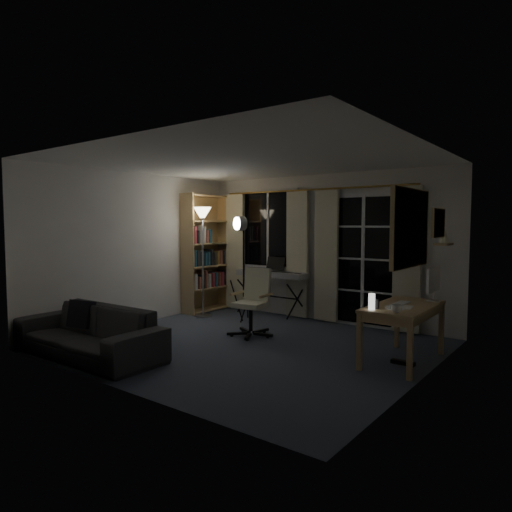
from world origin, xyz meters
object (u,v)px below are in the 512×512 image
at_px(keyboard_piano, 272,275).
at_px(monitor, 433,281).
at_px(studio_light, 241,236).
at_px(mug, 397,308).
at_px(torchiere_lamp, 203,229).
at_px(office_chair, 255,296).
at_px(desk, 403,312).
at_px(bookshelf, 204,256).
at_px(sofa, 88,324).

relative_size(keyboard_piano, monitor, 2.77).
bearing_deg(studio_light, keyboard_piano, 91.55).
bearing_deg(monitor, mug, -96.15).
bearing_deg(torchiere_lamp, monitor, -0.58).
relative_size(office_chair, desk, 0.77).
distance_m(bookshelf, studio_light, 1.21).
distance_m(office_chair, mug, 2.33).
bearing_deg(desk, sofa, -146.50).
relative_size(keyboard_piano, studio_light, 0.76).
bearing_deg(monitor, office_chair, -170.06).
bearing_deg(torchiere_lamp, mug, -14.86).
relative_size(bookshelf, monitor, 4.46).
distance_m(torchiere_lamp, keyboard_piano, 1.42).
xyz_separation_m(torchiere_lamp, monitor, (3.82, -0.04, -0.59)).
xyz_separation_m(torchiere_lamp, desk, (3.63, -0.49, -0.93)).
bearing_deg(mug, office_chair, 167.00).
relative_size(monitor, sofa, 0.23).
distance_m(bookshelf, desk, 4.13).
xyz_separation_m(keyboard_piano, monitor, (2.87, -0.73, 0.19)).
height_order(bookshelf, monitor, bookshelf).
bearing_deg(bookshelf, monitor, -5.88).
relative_size(bookshelf, sofa, 1.05).
height_order(mug, sofa, sofa).
relative_size(desk, monitor, 2.60).
height_order(office_chair, desk, office_chair).
xyz_separation_m(torchiere_lamp, sofa, (0.55, -2.55, -1.11)).
bearing_deg(mug, keyboard_piano, 148.70).
xyz_separation_m(bookshelf, torchiere_lamp, (0.38, -0.43, 0.50)).
bearing_deg(office_chair, desk, -9.38).
height_order(bookshelf, mug, bookshelf).
distance_m(bookshelf, monitor, 4.23).
xyz_separation_m(studio_light, desk, (2.90, -0.63, -0.82)).
distance_m(studio_light, mug, 3.28).
bearing_deg(sofa, monitor, 36.24).
bearing_deg(studio_light, bookshelf, -169.99).
bearing_deg(mug, bookshelf, 160.96).
distance_m(bookshelf, sofa, 3.18).
relative_size(bookshelf, desk, 1.72).
bearing_deg(mug, desk, 101.31).
height_order(monitor, sofa, monitor).
xyz_separation_m(bookshelf, office_chair, (1.84, -0.90, -0.45)).
bearing_deg(torchiere_lamp, sofa, -77.86).
bearing_deg(bookshelf, mug, -18.58).
relative_size(keyboard_piano, desk, 1.07).
height_order(studio_light, mug, studio_light).
height_order(bookshelf, keyboard_piano, bookshelf).
distance_m(bookshelf, torchiere_lamp, 0.76).
relative_size(office_chair, sofa, 0.47).
xyz_separation_m(torchiere_lamp, studio_light, (0.72, 0.14, -0.10)).
distance_m(torchiere_lamp, studio_light, 0.75).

